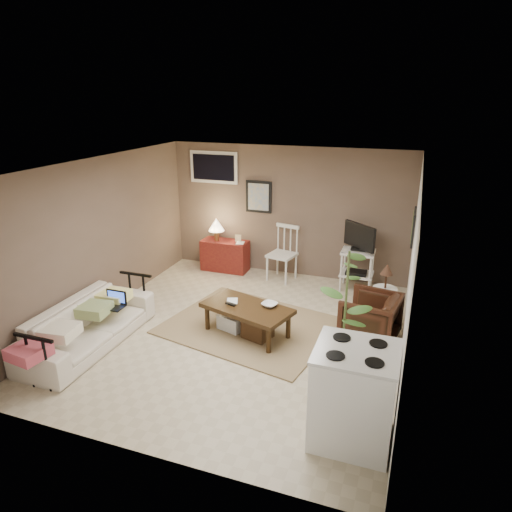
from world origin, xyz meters
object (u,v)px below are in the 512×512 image
at_px(tv_stand, 358,255).
at_px(armchair, 370,315).
at_px(spindle_chair, 282,255).
at_px(red_console, 224,252).
at_px(coffee_table, 246,318).
at_px(stove, 353,395).
at_px(sofa, 87,318).
at_px(side_table, 385,287).
at_px(potted_plant, 345,319).

xyz_separation_m(tv_stand, armchair, (0.42, -1.71, -0.26)).
bearing_deg(spindle_chair, armchair, -44.10).
bearing_deg(red_console, coffee_table, -59.85).
bearing_deg(red_console, stove, -51.90).
xyz_separation_m(tv_stand, stove, (0.47, -3.76, -0.12)).
relative_size(sofa, red_console, 2.00).
bearing_deg(sofa, spindle_chair, -30.07).
bearing_deg(stove, spindle_chair, 115.82).
bearing_deg(sofa, coffee_table, -63.01).
relative_size(red_console, side_table, 1.09).
bearing_deg(side_table, red_console, 158.16).
bearing_deg(potted_plant, coffee_table, 149.44).
bearing_deg(red_console, sofa, -101.06).
height_order(tv_stand, armchair, tv_stand).
bearing_deg(potted_plant, tv_stand, 94.45).
bearing_deg(sofa, armchair, -68.33).
distance_m(spindle_chair, tv_stand, 1.37).
distance_m(tv_stand, armchair, 1.78).
xyz_separation_m(tv_stand, potted_plant, (0.24, -3.03, 0.30)).
bearing_deg(coffee_table, stove, -43.13).
distance_m(sofa, side_table, 4.23).
height_order(spindle_chair, stove, stove).
bearing_deg(side_table, spindle_chair, 148.59).
xyz_separation_m(red_console, armchair, (2.97, -1.80, 0.01)).
xyz_separation_m(coffee_table, red_console, (-1.30, 2.24, 0.09)).
xyz_separation_m(red_console, stove, (3.02, -3.85, 0.15)).
distance_m(red_console, spindle_chair, 1.20).
xyz_separation_m(red_console, potted_plant, (2.79, -3.12, 0.57)).
relative_size(side_table, potted_plant, 0.54).
distance_m(coffee_table, potted_plant, 1.85).
xyz_separation_m(side_table, potted_plant, (-0.32, -1.87, 0.34)).
xyz_separation_m(spindle_chair, potted_plant, (1.59, -3.04, 0.46)).
bearing_deg(spindle_chair, potted_plant, -62.34).
height_order(coffee_table, red_console, red_console).
distance_m(coffee_table, side_table, 2.08).
bearing_deg(spindle_chair, coffee_table, -87.11).
xyz_separation_m(red_console, spindle_chair, (1.19, -0.08, 0.12)).
height_order(sofa, spindle_chair, spindle_chair).
distance_m(red_console, side_table, 3.35).
height_order(coffee_table, tv_stand, tv_stand).
relative_size(sofa, stove, 2.02).
xyz_separation_m(armchair, stove, (0.05, -2.05, 0.14)).
distance_m(sofa, armchair, 3.87).
bearing_deg(coffee_table, side_table, 28.97).
bearing_deg(coffee_table, sofa, -153.01).
bearing_deg(coffee_table, spindle_chair, 92.89).
relative_size(armchair, potted_plant, 0.43).
height_order(potted_plant, stove, potted_plant).
height_order(coffee_table, armchair, armchair).
bearing_deg(tv_stand, armchair, -76.35).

